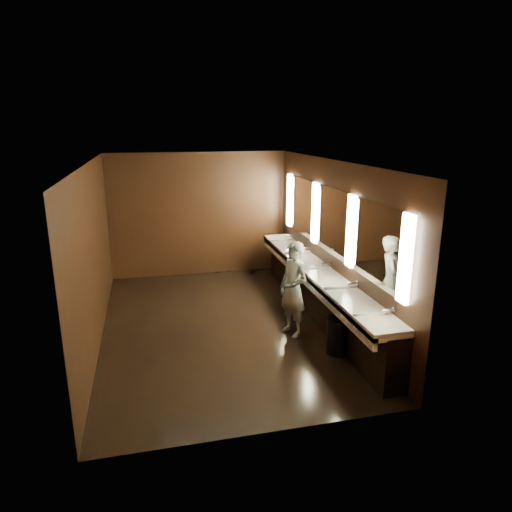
{
  "coord_description": "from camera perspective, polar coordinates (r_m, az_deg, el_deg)",
  "views": [
    {
      "loc": [
        -1.12,
        -7.27,
        3.36
      ],
      "look_at": [
        0.62,
        0.0,
        1.21
      ],
      "focal_mm": 32.0,
      "sensor_mm": 36.0,
      "label": 1
    }
  ],
  "objects": [
    {
      "name": "sink_counter",
      "position": [
        8.34,
        7.88,
        -4.22
      ],
      "size": [
        0.55,
        5.4,
        1.01
      ],
      "color": "black",
      "rests_on": "floor"
    },
    {
      "name": "ceiling",
      "position": [
        7.38,
        -4.79,
        11.61
      ],
      "size": [
        4.0,
        6.0,
        0.02
      ],
      "primitive_type": "cube",
      "color": "#2D2D2B",
      "rests_on": "wall_back"
    },
    {
      "name": "floor",
      "position": [
        8.09,
        -4.32,
        -8.57
      ],
      "size": [
        6.0,
        6.0,
        0.0
      ],
      "primitive_type": "plane",
      "color": "black",
      "rests_on": "ground"
    },
    {
      "name": "wall_front",
      "position": [
        4.83,
        1.15,
        -7.92
      ],
      "size": [
        4.0,
        0.02,
        2.8
      ],
      "primitive_type": "cube",
      "color": "black",
      "rests_on": "floor"
    },
    {
      "name": "mirror_band",
      "position": [
        8.07,
        9.46,
        4.29
      ],
      "size": [
        0.06,
        5.03,
        1.15
      ],
      "color": "#FAF1BD",
      "rests_on": "wall_right"
    },
    {
      "name": "wall_right",
      "position": [
        8.15,
        9.48,
        1.88
      ],
      "size": [
        0.02,
        6.0,
        2.8
      ],
      "primitive_type": "cube",
      "color": "black",
      "rests_on": "floor"
    },
    {
      "name": "person",
      "position": [
        7.46,
        4.68,
        -4.17
      ],
      "size": [
        0.57,
        0.68,
        1.58
      ],
      "primitive_type": "imported",
      "rotation": [
        0.0,
        0.0,
        -1.18
      ],
      "color": "#97B9E2",
      "rests_on": "floor"
    },
    {
      "name": "trash_bin",
      "position": [
        7.15,
        10.26,
        -9.76
      ],
      "size": [
        0.39,
        0.39,
        0.56
      ],
      "primitive_type": "cylinder",
      "rotation": [
        0.0,
        0.0,
        0.1
      ],
      "color": "black",
      "rests_on": "floor"
    },
    {
      "name": "wall_left",
      "position": [
        7.58,
        -19.64,
        0.08
      ],
      "size": [
        0.02,
        6.0,
        2.8
      ],
      "primitive_type": "cube",
      "color": "black",
      "rests_on": "floor"
    },
    {
      "name": "wall_back",
      "position": [
        10.52,
        -7.14,
        5.15
      ],
      "size": [
        4.0,
        0.02,
        2.8
      ],
      "primitive_type": "cube",
      "color": "black",
      "rests_on": "floor"
    }
  ]
}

